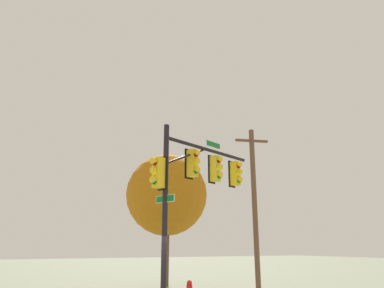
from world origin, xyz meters
TOP-DOWN VIEW (x-y plane):
  - signal_pole_assembly at (1.50, 0.56)m, footprint 5.44×2.35m
  - utility_pole at (6.28, 3.25)m, footprint 1.76×0.62m
  - tree_near at (3.45, 8.24)m, footprint 4.87×4.87m

SIDE VIEW (x-z plane):
  - utility_pole at x=6.28m, z-range 0.16..8.40m
  - signal_pole_assembly at x=1.50m, z-range 1.46..8.06m
  - tree_near at x=3.45m, z-range 1.36..8.98m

